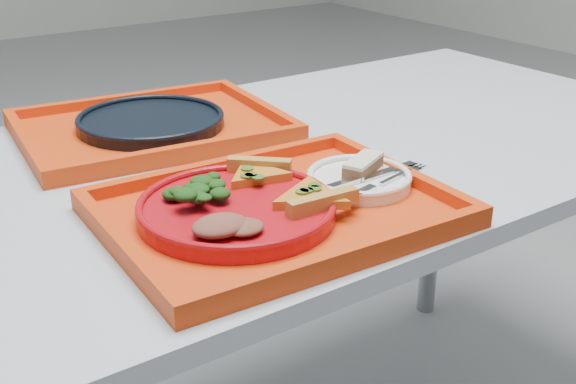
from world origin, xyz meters
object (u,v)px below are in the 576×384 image
object	(u,v)px
tray_main	(276,214)
dinner_plate	(237,211)
tray_far	(152,130)
dessert_bar	(363,165)
navy_plate	(151,123)

from	to	relation	value
tray_main	dinner_plate	xyz separation A→B (m)	(-0.05, 0.01, 0.02)
tray_far	dessert_bar	size ratio (longest dim) A/B	5.36
tray_main	dessert_bar	world-z (taller)	dessert_bar
dessert_bar	navy_plate	bearing A→B (deg)	84.78
tray_main	dinner_plate	world-z (taller)	dinner_plate
tray_main	navy_plate	distance (m)	0.42
navy_plate	tray_main	bearing A→B (deg)	-91.83
dinner_plate	dessert_bar	world-z (taller)	dessert_bar
dessert_bar	tray_main	bearing A→B (deg)	158.82
tray_main	tray_far	xyz separation A→B (m)	(0.01, 0.42, 0.00)
dessert_bar	dinner_plate	bearing A→B (deg)	155.19
tray_main	dessert_bar	xyz separation A→B (m)	(0.16, 0.01, 0.03)
dinner_plate	navy_plate	distance (m)	0.42
tray_main	tray_far	distance (m)	0.42
dinner_plate	dessert_bar	size ratio (longest dim) A/B	3.09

